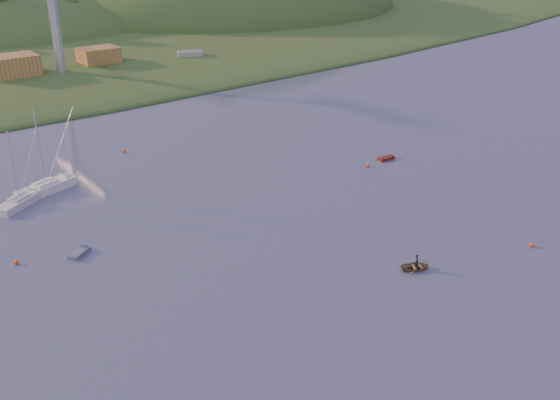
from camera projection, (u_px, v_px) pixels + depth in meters
ground at (530, 328)px, 57.75m from camera, size 500.00×500.00×0.00m
hill_right at (219, 14)px, 250.77m from camera, size 150.00×130.00×60.00m
wharf at (72, 75)px, 147.01m from camera, size 42.00×16.00×2.40m
shed_west at (12, 66)px, 138.84m from camera, size 11.00×8.00×4.80m
shed_east at (99, 56)px, 151.68m from camera, size 9.00×7.00×4.00m
dock_crane at (55, 7)px, 136.18m from camera, size 3.20×28.00×20.30m
sailboat_near at (20, 201)px, 82.20m from camera, size 7.45×5.90×10.31m
sailboat_far at (46, 187)px, 86.36m from camera, size 8.96×5.01×11.91m
canoe at (416, 267)px, 67.30m from camera, size 4.00×3.60×0.68m
paddler at (417, 263)px, 67.12m from camera, size 0.60×0.68×1.56m
red_tender at (389, 158)px, 98.55m from camera, size 3.35×1.43×1.11m
grey_dinghy at (83, 250)px, 70.80m from camera, size 3.37×2.72×1.21m
work_vessel at (191, 61)px, 161.19m from camera, size 15.71×10.67×3.81m
buoy_0 at (532, 245)px, 72.01m from camera, size 0.50×0.50×0.50m
buoy_1 at (368, 166)px, 95.31m from camera, size 0.50×0.50×0.50m
buoy_2 at (16, 262)px, 68.38m from camera, size 0.50×0.50×0.50m
buoy_3 at (124, 151)px, 101.39m from camera, size 0.50×0.50×0.50m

